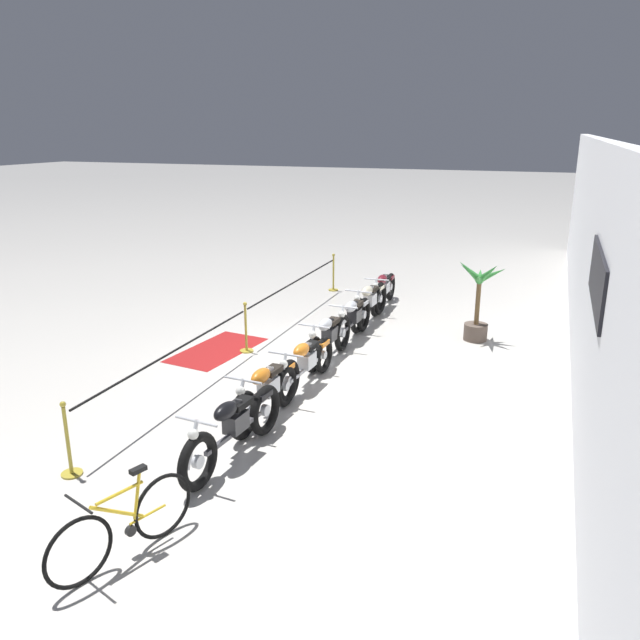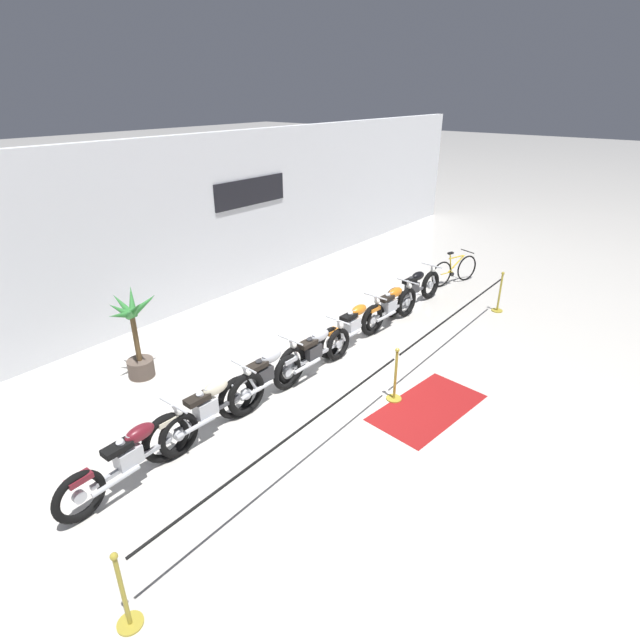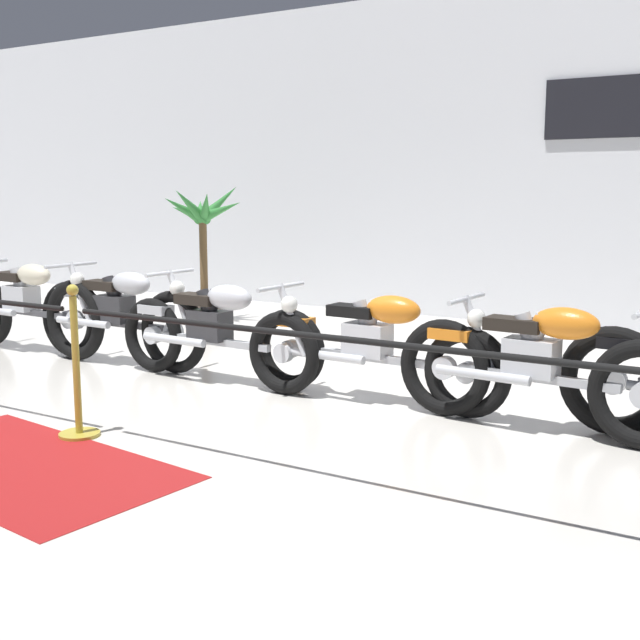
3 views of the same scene
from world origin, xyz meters
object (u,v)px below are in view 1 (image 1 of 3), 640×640
object	(u,v)px
motorcycle_silver_3	(329,337)
motorcycle_orange_5	(267,391)
motorcycle_cream_1	(369,303)
stanchion_mid_right	(69,450)
motorcycle_silver_2	(353,319)
floor_banner	(217,350)
potted_palm_left_of_row	(478,300)
stanchion_far_left	(277,298)
motorcycle_black_6	(234,428)
motorcycle_maroon_0	(383,290)
motorcycle_orange_4	(305,364)
bicycle	(124,526)
stanchion_mid_left	(246,335)

from	to	relation	value
motorcycle_silver_3	motorcycle_orange_5	size ratio (longest dim) A/B	1.02
motorcycle_cream_1	stanchion_mid_right	world-z (taller)	stanchion_mid_right
motorcycle_orange_5	stanchion_mid_right	distance (m)	2.97
motorcycle_silver_2	floor_banner	distance (m)	2.95
potted_palm_left_of_row	stanchion_far_left	xyz separation A→B (m)	(0.81, -4.31, -0.16)
motorcycle_silver_2	floor_banner	size ratio (longest dim) A/B	1.00
motorcycle_black_6	floor_banner	size ratio (longest dim) A/B	1.11
motorcycle_maroon_0	motorcycle_cream_1	distance (m)	1.39
stanchion_mid_right	motorcycle_black_6	bearing A→B (deg)	121.34
motorcycle_silver_2	motorcycle_orange_4	distance (m)	2.76
motorcycle_silver_2	potted_palm_left_of_row	xyz separation A→B (m)	(-0.95, 2.47, 0.41)
motorcycle_maroon_0	motorcycle_cream_1	world-z (taller)	motorcycle_cream_1
motorcycle_orange_5	stanchion_mid_right	size ratio (longest dim) A/B	2.05
motorcycle_black_6	floor_banner	distance (m)	4.57
motorcycle_silver_2	motorcycle_orange_4	xyz separation A→B (m)	(2.76, -0.00, -0.03)
bicycle	stanchion_mid_right	bearing A→B (deg)	-123.35
motorcycle_silver_2	potted_palm_left_of_row	world-z (taller)	potted_palm_left_of_row
motorcycle_orange_4	stanchion_far_left	size ratio (longest dim) A/B	0.22
motorcycle_black_6	stanchion_far_left	bearing A→B (deg)	-161.69
motorcycle_orange_5	bicycle	distance (m)	3.56
motorcycle_silver_2	stanchion_far_left	bearing A→B (deg)	-94.37
motorcycle_maroon_0	motorcycle_orange_4	xyz separation A→B (m)	(5.47, 0.06, -0.02)
stanchion_mid_left	motorcycle_black_6	bearing A→B (deg)	24.79
motorcycle_black_6	stanchion_mid_left	size ratio (longest dim) A/B	2.30
potted_palm_left_of_row	stanchion_mid_right	bearing A→B (deg)	-29.97
bicycle	stanchion_far_left	bearing A→B (deg)	-167.44
motorcycle_cream_1	motorcycle_orange_5	size ratio (longest dim) A/B	1.10
motorcycle_silver_3	stanchion_mid_left	world-z (taller)	stanchion_mid_left
bicycle	stanchion_mid_left	world-z (taller)	stanchion_mid_left
bicycle	floor_banner	xyz separation A→B (m)	(-6.09, -2.35, -0.40)
motorcycle_black_6	stanchion_mid_left	bearing A→B (deg)	-155.21
bicycle	stanchion_far_left	distance (m)	8.01
motorcycle_orange_4	motorcycle_orange_5	size ratio (longest dim) A/B	1.07
motorcycle_maroon_0	motorcycle_orange_4	world-z (taller)	motorcycle_maroon_0
motorcycle_orange_4	stanchion_mid_left	xyz separation A→B (m)	(-1.33, -1.84, -0.10)
motorcycle_orange_5	floor_banner	distance (m)	3.48
motorcycle_cream_1	motorcycle_orange_4	world-z (taller)	motorcycle_cream_1
stanchion_mid_left	floor_banner	xyz separation A→B (m)	(0.14, -0.61, -0.35)
stanchion_far_left	potted_palm_left_of_row	bearing A→B (deg)	100.64
motorcycle_orange_5	motorcycle_maroon_0	bearing A→B (deg)	179.53
motorcycle_maroon_0	potted_palm_left_of_row	distance (m)	3.11
motorcycle_silver_2	stanchion_mid_right	distance (m)	6.78
motorcycle_silver_2	bicycle	xyz separation A→B (m)	(7.67, -0.10, -0.08)
bicycle	stanchion_mid_left	xyz separation A→B (m)	(-6.24, -1.74, -0.04)
motorcycle_cream_1	stanchion_mid_left	distance (m)	3.30
motorcycle_silver_2	motorcycle_orange_5	distance (m)	4.11
motorcycle_silver_2	motorcycle_silver_3	xyz separation A→B (m)	(1.26, -0.11, -0.03)
bicycle	stanchion_far_left	size ratio (longest dim) A/B	0.16
potted_palm_left_of_row	floor_banner	size ratio (longest dim) A/B	0.83
motorcycle_orange_5	bicycle	size ratio (longest dim) A/B	1.28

